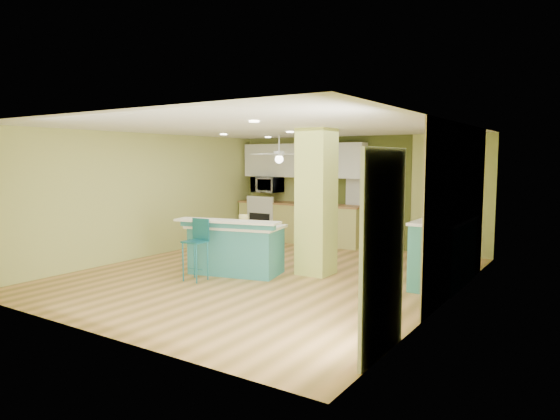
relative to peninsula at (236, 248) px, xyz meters
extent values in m
cube|color=olive|center=(0.53, 0.23, -0.46)|extent=(6.00, 7.00, 0.01)
cube|color=white|center=(0.53, 0.23, 2.05)|extent=(6.00, 7.00, 0.01)
cube|color=#BDC368|center=(0.53, 3.74, 0.80)|extent=(6.00, 0.01, 2.50)
cube|color=#BDC368|center=(0.53, -3.27, 0.80)|extent=(6.00, 0.01, 2.50)
cube|color=#BDC368|center=(-2.47, 0.23, 0.80)|extent=(0.01, 7.00, 2.50)
cube|color=#BDC368|center=(3.54, 0.23, 0.80)|extent=(0.01, 7.00, 2.50)
cube|color=olive|center=(3.52, 0.83, 0.80)|extent=(0.02, 3.40, 2.50)
cube|color=#495221|center=(0.73, 3.72, 0.80)|extent=(2.20, 0.02, 2.50)
cube|color=silver|center=(0.73, 3.69, 0.55)|extent=(0.82, 0.05, 2.00)
cube|color=silver|center=(3.50, -2.07, 0.60)|extent=(0.04, 1.08, 2.10)
cube|color=#C7D361|center=(1.18, 0.73, 0.80)|extent=(0.55, 0.55, 2.50)
cube|color=#C6C267|center=(-0.77, 3.43, 0.00)|extent=(3.20, 0.60, 0.90)
cube|color=#966133|center=(-0.77, 3.43, 0.47)|extent=(3.25, 0.63, 0.04)
cube|color=silver|center=(-1.72, 3.43, 0.00)|extent=(0.76, 0.64, 0.90)
cube|color=black|center=(-1.72, 3.10, -0.03)|extent=(0.59, 0.02, 0.50)
cube|color=silver|center=(-1.72, 3.13, 0.54)|extent=(0.76, 0.06, 0.18)
cube|color=white|center=(-0.77, 3.55, 1.50)|extent=(3.20, 0.34, 0.80)
imported|color=silver|center=(-1.72, 3.43, 0.90)|extent=(0.70, 0.48, 0.39)
cylinder|color=white|center=(-0.57, 2.23, 1.85)|extent=(0.03, 0.03, 0.40)
cylinder|color=white|center=(-0.57, 2.23, 1.65)|extent=(0.24, 0.24, 0.10)
sphere|color=white|center=(-0.57, 2.23, 1.53)|extent=(0.18, 0.18, 0.18)
cylinder|color=white|center=(3.18, 0.98, 1.74)|extent=(0.01, 0.01, 0.62)
sphere|color=white|center=(3.18, 0.98, 1.43)|extent=(0.14, 0.14, 0.14)
cube|color=brown|center=(3.50, 1.03, 1.10)|extent=(0.03, 0.90, 0.70)
cube|color=teal|center=(0.00, 0.02, -0.05)|extent=(1.64, 1.07, 0.80)
cube|color=white|center=(0.00, 0.02, 0.37)|extent=(1.75, 1.18, 0.04)
cube|color=teal|center=(0.08, -0.33, 0.45)|extent=(1.69, 0.50, 0.12)
cube|color=white|center=(0.08, -0.33, 0.51)|extent=(1.86, 0.77, 0.04)
cylinder|color=#1B6A7D|center=(-0.36, -0.92, -0.13)|extent=(0.02, 0.02, 0.63)
cylinder|color=#1B6A7D|center=(-0.08, -0.91, -0.13)|extent=(0.02, 0.02, 0.63)
cylinder|color=#1B6A7D|center=(-0.38, -0.64, -0.13)|extent=(0.02, 0.02, 0.63)
cylinder|color=#1B6A7D|center=(-0.10, -0.63, -0.13)|extent=(0.02, 0.02, 0.63)
cube|color=#1B6A7D|center=(-0.23, -0.78, 0.20)|extent=(0.35, 0.35, 0.03)
cube|color=#1B6A7D|center=(-0.24, -0.63, 0.39)|extent=(0.34, 0.04, 0.35)
cube|color=teal|center=(3.23, 1.19, 0.05)|extent=(0.65, 1.56, 1.00)
cube|color=white|center=(3.23, 1.19, 0.58)|extent=(0.69, 1.63, 0.04)
imported|color=#3C2418|center=(-0.53, 3.34, 0.53)|extent=(0.35, 0.35, 0.08)
cylinder|color=yellow|center=(0.15, 0.03, 0.49)|extent=(0.16, 0.16, 0.19)
camera|label=1|loc=(5.32, -6.72, 1.54)|focal=32.00mm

